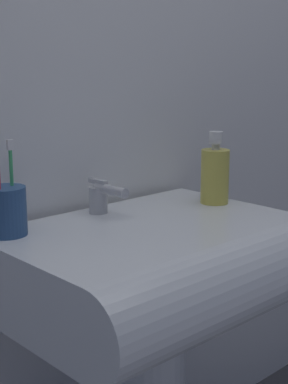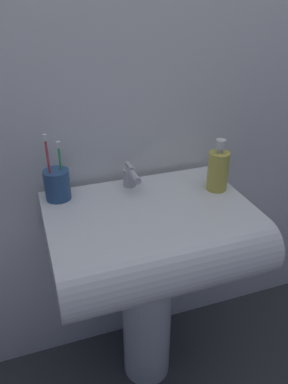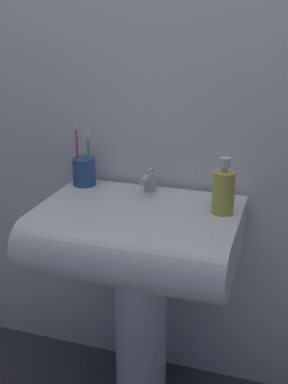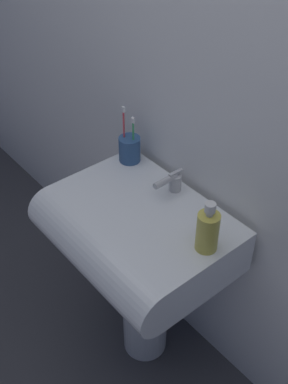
# 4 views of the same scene
# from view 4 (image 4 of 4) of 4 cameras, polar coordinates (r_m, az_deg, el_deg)

# --- Properties ---
(ground_plane) EXTENTS (6.00, 6.00, 0.00)m
(ground_plane) POSITION_cam_4_polar(r_m,az_deg,el_deg) (2.15, 0.12, -17.43)
(ground_plane) COLOR #38383D
(ground_plane) RESTS_ON ground
(wall_back) EXTENTS (5.00, 0.05, 2.40)m
(wall_back) POSITION_cam_4_polar(r_m,az_deg,el_deg) (1.48, 7.53, 15.06)
(wall_back) COLOR white
(wall_back) RESTS_ON ground
(sink_pedestal) EXTENTS (0.18, 0.18, 0.59)m
(sink_pedestal) POSITION_cam_4_polar(r_m,az_deg,el_deg) (1.91, 0.13, -12.51)
(sink_pedestal) COLOR white
(sink_pedestal) RESTS_ON ground
(sink_basin) EXTENTS (0.62, 0.47, 0.17)m
(sink_basin) POSITION_cam_4_polar(r_m,az_deg,el_deg) (1.60, -1.44, -5.11)
(sink_basin) COLOR white
(sink_basin) RESTS_ON sink_pedestal
(faucet) EXTENTS (0.04, 0.12, 0.08)m
(faucet) POSITION_cam_4_polar(r_m,az_deg,el_deg) (1.62, 3.40, 1.21)
(faucet) COLOR #B7B7BC
(faucet) RESTS_ON sink_basin
(toothbrush_cup) EXTENTS (0.08, 0.08, 0.22)m
(toothbrush_cup) POSITION_cam_4_polar(r_m,az_deg,el_deg) (1.76, -1.72, 5.16)
(toothbrush_cup) COLOR #2D5184
(toothbrush_cup) RESTS_ON sink_basin
(soap_bottle) EXTENTS (0.07, 0.07, 0.17)m
(soap_bottle) POSITION_cam_4_polar(r_m,az_deg,el_deg) (1.41, 7.54, -4.56)
(soap_bottle) COLOR gold
(soap_bottle) RESTS_ON sink_basin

